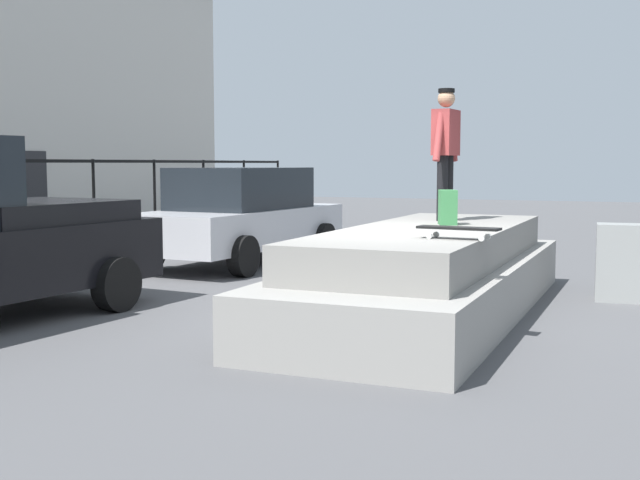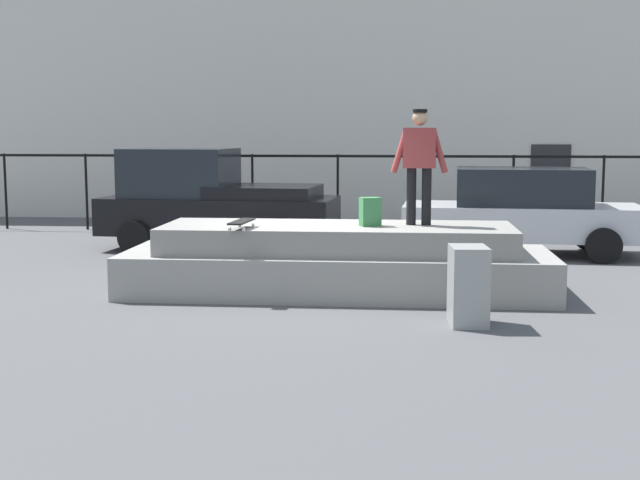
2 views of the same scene
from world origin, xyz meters
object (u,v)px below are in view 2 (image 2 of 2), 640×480
(skateboarder, at_px, (419,158))
(car_silver_sedan_mid, at_px, (521,211))
(backpack, at_px, (370,212))
(utility_box, at_px, (468,286))
(car_black_pickup_near, at_px, (211,201))
(skateboard, at_px, (242,222))

(skateboarder, xyz_separation_m, car_silver_sedan_mid, (2.04, 4.08, -1.12))
(backpack, bearing_deg, car_silver_sedan_mid, 36.54)
(backpack, xyz_separation_m, car_silver_sedan_mid, (2.74, 4.29, -0.36))
(utility_box, bearing_deg, car_black_pickup_near, 120.92)
(car_black_pickup_near, bearing_deg, skateboard, -73.06)
(car_black_pickup_near, xyz_separation_m, utility_box, (4.59, -6.43, -0.49))
(skateboard, xyz_separation_m, utility_box, (3.05, -1.36, -0.61))
(skateboard, xyz_separation_m, car_black_pickup_near, (-1.54, 5.07, -0.12))
(car_black_pickup_near, height_order, utility_box, car_black_pickup_near)
(car_black_pickup_near, bearing_deg, car_silver_sedan_mid, -2.11)
(car_black_pickup_near, bearing_deg, utility_box, -54.47)
(skateboarder, relative_size, car_black_pickup_near, 0.35)
(backpack, xyz_separation_m, utility_box, (1.27, -1.91, -0.72))
(skateboard, relative_size, utility_box, 0.84)
(backpack, xyz_separation_m, car_black_pickup_near, (-3.32, 4.52, -0.23))
(skateboarder, bearing_deg, utility_box, -74.98)
(utility_box, bearing_deg, skateboarder, 100.41)
(backpack, distance_m, utility_box, 2.40)
(backpack, relative_size, car_black_pickup_near, 0.09)
(skateboard, xyz_separation_m, car_silver_sedan_mid, (4.51, 4.84, -0.25))
(skateboard, relative_size, backpack, 1.96)
(car_black_pickup_near, relative_size, utility_box, 4.88)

